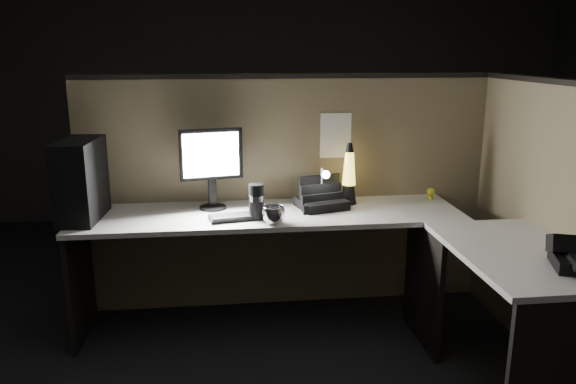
{
  "coord_description": "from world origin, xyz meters",
  "views": [
    {
      "loc": [
        -0.42,
        -2.61,
        1.68
      ],
      "look_at": [
        -0.07,
        0.35,
        0.92
      ],
      "focal_mm": 35.0,
      "sensor_mm": 36.0,
      "label": 1
    }
  ],
  "objects": [
    {
      "name": "floor",
      "position": [
        0.0,
        0.0,
        0.0
      ],
      "size": [
        6.0,
        6.0,
        0.0
      ],
      "primitive_type": "plane",
      "color": "black",
      "rests_on": "ground"
    },
    {
      "name": "partition_right",
      "position": [
        1.33,
        0.1,
        0.75
      ],
      "size": [
        0.06,
        1.66,
        1.5
      ],
      "primitive_type": "cube",
      "color": "brown",
      "rests_on": "ground"
    },
    {
      "name": "pc_tower",
      "position": [
        -1.22,
        0.6,
        0.96
      ],
      "size": [
        0.23,
        0.45,
        0.46
      ],
      "primitive_type": "cube",
      "rotation": [
        0.0,
        0.0,
        -0.07
      ],
      "color": "black",
      "rests_on": "desk"
    },
    {
      "name": "pinned_paper",
      "position": [
        0.3,
        0.9,
        1.14
      ],
      "size": [
        0.2,
        0.0,
        0.29
      ],
      "primitive_type": "cube",
      "color": "white",
      "rests_on": "partition_back"
    },
    {
      "name": "monitor",
      "position": [
        -0.49,
        0.73,
        1.03
      ],
      "size": [
        0.38,
        0.16,
        0.49
      ],
      "rotation": [
        0.0,
        0.0,
        0.2
      ],
      "color": "black",
      "rests_on": "desk"
    },
    {
      "name": "clip_lamp",
      "position": [
        0.19,
        0.67,
        0.87
      ],
      "size": [
        0.05,
        0.19,
        0.25
      ],
      "color": "white",
      "rests_on": "desk"
    },
    {
      "name": "figurine",
      "position": [
        0.92,
        0.79,
        0.78
      ],
      "size": [
        0.05,
        0.05,
        0.05
      ],
      "primitive_type": "sphere",
      "color": "yellow",
      "rests_on": "desk"
    },
    {
      "name": "mouse",
      "position": [
        -0.13,
        0.39,
        0.75
      ],
      "size": [
        0.1,
        0.08,
        0.04
      ],
      "primitive_type": "ellipsoid",
      "rotation": [
        0.0,
        0.0,
        0.12
      ],
      "color": "black",
      "rests_on": "desk"
    },
    {
      "name": "organizer",
      "position": [
        0.18,
        0.67,
        0.78
      ],
      "size": [
        0.33,
        0.31,
        0.21
      ],
      "rotation": [
        0.0,
        0.0,
        0.28
      ],
      "color": "black",
      "rests_on": "desk"
    },
    {
      "name": "keyboard",
      "position": [
        -0.3,
        0.5,
        0.74
      ],
      "size": [
        0.42,
        0.2,
        0.02
      ],
      "primitive_type": "cube",
      "rotation": [
        0.0,
        0.0,
        0.18
      ],
      "color": "black",
      "rests_on": "desk"
    },
    {
      "name": "desk",
      "position": [
        0.18,
        0.25,
        0.58
      ],
      "size": [
        2.6,
        1.6,
        0.73
      ],
      "color": "beige",
      "rests_on": "ground"
    },
    {
      "name": "travel_mug",
      "position": [
        -0.23,
        0.48,
        0.83
      ],
      "size": [
        0.09,
        0.09,
        0.2
      ],
      "primitive_type": "cylinder",
      "color": "black",
      "rests_on": "desk"
    },
    {
      "name": "steel_mug",
      "position": [
        -0.15,
        0.37,
        0.78
      ],
      "size": [
        0.16,
        0.16,
        0.1
      ],
      "primitive_type": "imported",
      "rotation": [
        0.0,
        0.0,
        0.29
      ],
      "color": "#BBBBC2",
      "rests_on": "desk"
    },
    {
      "name": "partition_back",
      "position": [
        0.0,
        0.93,
        0.75
      ],
      "size": [
        2.66,
        0.06,
        1.5
      ],
      "primitive_type": "cube",
      "color": "brown",
      "rests_on": "ground"
    },
    {
      "name": "lava_lamp",
      "position": [
        0.36,
        0.74,
        0.89
      ],
      "size": [
        0.1,
        0.1,
        0.39
      ],
      "color": "black",
      "rests_on": "desk"
    },
    {
      "name": "room_shell",
      "position": [
        0.0,
        0.0,
        1.62
      ],
      "size": [
        6.0,
        6.0,
        6.0
      ],
      "color": "silver",
      "rests_on": "ground"
    }
  ]
}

